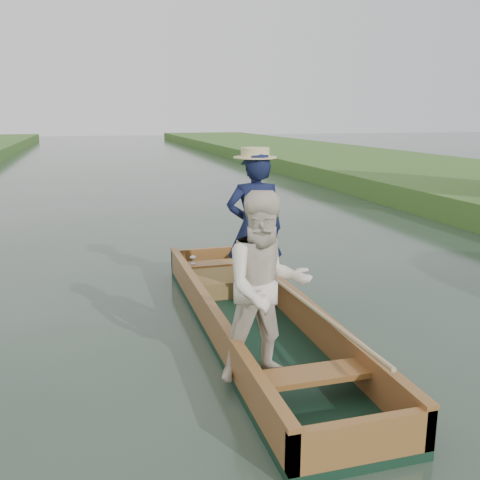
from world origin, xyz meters
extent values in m
plane|color=#283D30|center=(0.00, 0.00, 0.00)|extent=(120.00, 120.00, 0.00)
cube|color=black|center=(0.00, 0.00, 0.04)|extent=(1.10, 5.00, 0.08)
cube|color=brown|center=(-0.51, 0.00, 0.24)|extent=(0.08, 5.00, 0.32)
cube|color=brown|center=(0.51, 0.00, 0.24)|extent=(0.08, 5.00, 0.32)
cube|color=brown|center=(0.00, 2.46, 0.24)|extent=(1.10, 0.08, 0.32)
cube|color=brown|center=(0.00, -2.46, 0.24)|extent=(1.10, 0.08, 0.32)
cube|color=brown|center=(-0.51, 0.00, 0.42)|extent=(0.10, 5.00, 0.04)
cube|color=brown|center=(0.51, 0.00, 0.42)|extent=(0.10, 5.00, 0.04)
cube|color=brown|center=(0.00, 1.90, 0.30)|extent=(0.94, 0.30, 0.05)
cube|color=brown|center=(0.00, -1.60, 0.30)|extent=(0.94, 0.30, 0.05)
imported|color=#12183A|center=(0.24, 0.78, 1.03)|extent=(0.75, 0.56, 1.90)
cylinder|color=beige|center=(0.24, 0.78, 1.94)|extent=(0.52, 0.52, 0.12)
imported|color=#EFDFCA|center=(-0.25, -1.13, 0.93)|extent=(0.83, 0.65, 1.70)
cube|color=brown|center=(0.02, 1.43, 0.19)|extent=(0.85, 0.90, 0.22)
sphere|color=#A67D57|center=(0.33, 1.33, 0.42)|extent=(0.22, 0.22, 0.22)
sphere|color=#A67D57|center=(0.33, 1.32, 0.58)|extent=(0.16, 0.16, 0.16)
sphere|color=#A67D57|center=(0.27, 1.32, 0.65)|extent=(0.06, 0.06, 0.06)
sphere|color=#A67D57|center=(0.39, 1.32, 0.65)|extent=(0.06, 0.06, 0.06)
sphere|color=#A67D57|center=(0.33, 1.25, 0.57)|extent=(0.07, 0.07, 0.07)
sphere|color=#A67D57|center=(0.23, 1.30, 0.45)|extent=(0.08, 0.08, 0.08)
sphere|color=#A67D57|center=(0.42, 1.30, 0.45)|extent=(0.08, 0.08, 0.08)
sphere|color=#A67D57|center=(0.27, 1.29, 0.33)|extent=(0.09, 0.09, 0.09)
sphere|color=#A67D57|center=(0.38, 1.29, 0.33)|extent=(0.09, 0.09, 0.09)
cylinder|color=silver|center=(-0.33, 1.90, 0.33)|extent=(0.07, 0.07, 0.01)
cylinder|color=silver|center=(-0.33, 1.90, 0.37)|extent=(0.01, 0.01, 0.08)
ellipsoid|color=silver|center=(-0.33, 1.90, 0.43)|extent=(0.09, 0.09, 0.05)
cylinder|color=tan|center=(0.43, 0.03, 0.46)|extent=(0.04, 4.29, 0.19)
camera|label=1|loc=(-1.69, -5.33, 2.40)|focal=40.00mm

